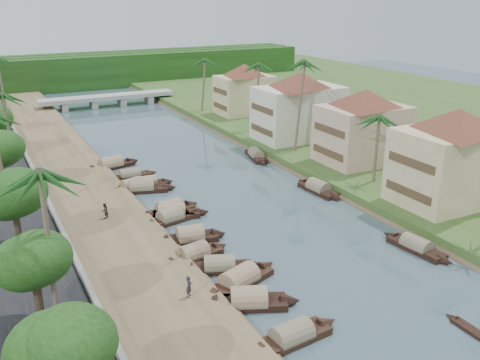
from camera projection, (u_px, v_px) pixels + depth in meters
name	position (u px, v px, depth m)	size (l,w,h in m)	color
ground	(291.00, 237.00, 52.49)	(220.00, 220.00, 0.00)	#3D525C
left_bank	(82.00, 195.00, 62.25)	(10.00, 180.00, 0.80)	brown
right_bank	(328.00, 155.00, 77.26)	(16.00, 180.00, 1.20)	#2E5321
road	(3.00, 206.00, 58.48)	(8.00, 180.00, 1.40)	black
retaining_wall	(44.00, 194.00, 60.12)	(0.40, 180.00, 1.10)	slate
treeline	(79.00, 71.00, 135.09)	(120.00, 14.00, 8.00)	black
bridge	(107.00, 98.00, 112.34)	(28.00, 4.00, 2.40)	gray
building_near	(454.00, 155.00, 56.88)	(14.85, 14.85, 10.20)	beige
building_mid	(363.00, 125.00, 70.82)	(14.11, 14.11, 9.70)	#CFA592
building_far	(299.00, 105.00, 82.06)	(15.59, 15.59, 10.20)	beige
building_distant	(244.00, 88.00, 99.44)	(12.62, 12.62, 9.20)	beige
sampan_0	(292.00, 337.00, 36.65)	(8.38, 2.47, 2.18)	black
sampan_1	(249.00, 301.00, 40.86)	(8.22, 4.97, 2.40)	black
sampan_2	(239.00, 281.00, 43.74)	(9.30, 5.09, 2.41)	black
sampan_3	(219.00, 267.00, 46.03)	(7.79, 4.31, 2.10)	black
sampan_4	(194.00, 255.00, 48.07)	(7.83, 3.18, 2.18)	black
sampan_5	(190.00, 237.00, 51.56)	(7.62, 2.98, 2.36)	black
sampan_6	(170.00, 219.00, 55.85)	(7.41, 3.15, 2.17)	black
sampan_7	(172.00, 214.00, 57.05)	(8.46, 3.86, 2.21)	black
sampan_8	(170.00, 210.00, 57.97)	(7.83, 3.37, 2.34)	black
sampan_9	(142.00, 188.00, 64.43)	(8.67, 4.18, 2.17)	black
sampan_10	(132.00, 187.00, 65.06)	(7.45, 3.78, 2.05)	black
sampan_11	(146.00, 184.00, 65.88)	(7.12, 2.00, 2.05)	black
sampan_12	(130.00, 176.00, 68.98)	(7.55, 1.68, 1.84)	black
sampan_13	(111.00, 165.00, 73.04)	(8.91, 3.71, 2.37)	black
sampan_14	(416.00, 247.00, 49.66)	(2.46, 8.16, 1.98)	black
sampan_15	(318.00, 189.00, 64.30)	(2.32, 8.36, 2.21)	black
sampan_16	(256.00, 156.00, 77.42)	(3.35, 8.65, 2.09)	black
canoe_0	(478.00, 335.00, 37.35)	(0.82, 6.05, 0.80)	black
canoe_1	(211.00, 265.00, 46.99)	(5.16, 2.56, 0.84)	black
canoe_2	(126.00, 189.00, 65.23)	(5.34, 2.81, 0.79)	black
palm_1	(379.00, 118.00, 62.00)	(3.20, 3.20, 9.49)	brown
palm_2	(299.00, 64.00, 73.17)	(3.20, 3.20, 14.16)	brown
palm_3	(257.00, 66.00, 85.89)	(3.20, 3.20, 12.22)	brown
palm_4	(39.00, 177.00, 32.95)	(3.20, 3.20, 12.41)	brown
palm_6	(6.00, 96.00, 65.48)	(3.20, 3.20, 11.13)	brown
palm_7	(202.00, 61.00, 100.28)	(3.20, 3.20, 11.18)	brown
tree_0	(62.00, 348.00, 25.30)	(4.47, 4.47, 7.37)	#443527
tree_1	(33.00, 261.00, 35.12)	(4.41, 4.41, 6.54)	#443527
tree_2	(13.00, 195.00, 45.95)	(5.09, 5.09, 7.08)	#443527
tree_6	(316.00, 100.00, 86.47)	(4.63, 4.63, 7.06)	#443527
person_near	(189.00, 286.00, 40.51)	(0.65, 0.43, 1.78)	#27282F
person_far	(105.00, 211.00, 54.74)	(0.80, 0.62, 1.64)	#393328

